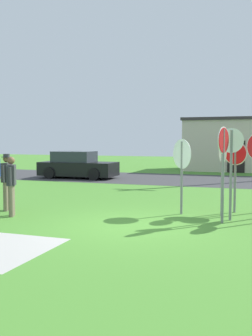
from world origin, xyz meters
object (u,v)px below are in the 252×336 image
at_px(person_in_teal, 11,183).
at_px(person_with_sunhat, 7,179).
at_px(stop_sign_tallest, 182,163).
at_px(stop_sign_rear_right, 231,159).
at_px(stop_sign_leaning_left, 235,164).
at_px(stop_sign_nearest, 222,166).
at_px(parked_car_on_street, 77,166).
at_px(stop_sign_leaning_right, 223,158).

xyz_separation_m(person_in_teal, person_with_sunhat, (-0.66, 0.70, 0.03)).
distance_m(stop_sign_tallest, person_with_sunhat, 5.30).
bearing_deg(person_in_teal, stop_sign_rear_right, 14.02).
bearing_deg(stop_sign_tallest, stop_sign_leaning_left, 28.53).
distance_m(stop_sign_nearest, person_in_teal, 6.00).
bearing_deg(stop_sign_tallest, parked_car_on_street, 131.37).
bearing_deg(parked_car_on_street, stop_sign_rear_right, -45.21).
xyz_separation_m(stop_sign_tallest, person_with_sunhat, (-5.14, -1.21, -0.52)).
distance_m(parked_car_on_street, stop_sign_leaning_right, 13.19).
relative_size(stop_sign_tallest, stop_sign_leaning_right, 0.87).
bearing_deg(stop_sign_rear_right, person_in_teal, -165.98).
bearing_deg(stop_sign_rear_right, stop_sign_leaning_right, -110.38).
distance_m(stop_sign_tallest, stop_sign_leaning_right, 1.54).
height_order(stop_sign_rear_right, stop_sign_tallest, stop_sign_rear_right).
distance_m(stop_sign_leaning_left, stop_sign_leaning_right, 1.69).
bearing_deg(stop_sign_leaning_right, stop_sign_tallest, 144.92).
xyz_separation_m(parked_car_on_street, stop_sign_rear_right, (9.12, -9.19, 0.97)).
bearing_deg(stop_sign_nearest, person_with_sunhat, -167.73).
distance_m(stop_sign_rear_right, person_with_sunhat, 6.63).
bearing_deg(stop_sign_leaning_left, stop_sign_nearest, -115.83).
bearing_deg(stop_sign_tallest, stop_sign_leaning_right, -35.08).
xyz_separation_m(stop_sign_tallest, stop_sign_leaning_right, (1.25, -0.88, 0.19)).
distance_m(stop_sign_nearest, stop_sign_leaning_left, 0.70).
bearing_deg(stop_sign_rear_right, stop_sign_nearest, 115.43).
relative_size(parked_car_on_street, stop_sign_nearest, 2.02).
distance_m(parked_car_on_street, person_in_teal, 11.15).
bearing_deg(stop_sign_tallest, stop_sign_rear_right, -17.22).
relative_size(person_in_teal, person_with_sunhat, 0.97).
bearing_deg(parked_car_on_street, stop_sign_leaning_left, -41.06).
bearing_deg(parked_car_on_street, stop_sign_leaning_right, -47.07).
relative_size(parked_car_on_street, stop_sign_leaning_right, 1.73).
relative_size(stop_sign_rear_right, stop_sign_leaning_left, 1.17).
height_order(stop_sign_leaning_left, stop_sign_tallest, stop_sign_tallest).
xyz_separation_m(stop_sign_nearest, stop_sign_leaning_right, (0.12, -1.03, 0.26)).
height_order(stop_sign_rear_right, stop_sign_nearest, stop_sign_rear_right).
bearing_deg(stop_sign_nearest, stop_sign_leaning_right, -83.53).
xyz_separation_m(stop_sign_rear_right, stop_sign_leaning_left, (0.03, 1.22, -0.22)).
bearing_deg(person_in_teal, stop_sign_tallest, 23.11).
height_order(stop_sign_rear_right, person_in_teal, stop_sign_rear_right).
height_order(stop_sign_tallest, person_with_sunhat, stop_sign_tallest).
bearing_deg(parked_car_on_street, person_with_sunhat, -75.52).
bearing_deg(person_with_sunhat, stop_sign_nearest, 12.27).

